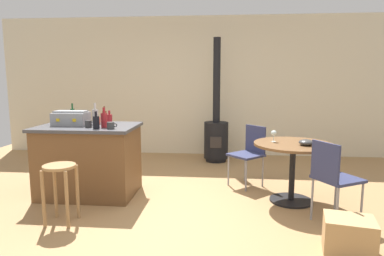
# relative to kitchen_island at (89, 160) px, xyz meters

# --- Properties ---
(ground_plane) EXTENTS (8.80, 8.80, 0.00)m
(ground_plane) POSITION_rel_kitchen_island_xyz_m (1.26, -0.45, -0.46)
(ground_plane) COLOR #A37A4C
(back_wall) EXTENTS (8.00, 0.10, 2.70)m
(back_wall) POSITION_rel_kitchen_island_xyz_m (1.26, 2.57, 0.89)
(back_wall) COLOR beige
(back_wall) RESTS_ON ground_plane
(kitchen_island) EXTENTS (1.25, 0.86, 0.92)m
(kitchen_island) POSITION_rel_kitchen_island_xyz_m (0.00, 0.00, 0.00)
(kitchen_island) COLOR brown
(kitchen_island) RESTS_ON ground_plane
(wooden_stool) EXTENTS (0.33, 0.33, 0.63)m
(wooden_stool) POSITION_rel_kitchen_island_xyz_m (0.04, -0.89, 0.00)
(wooden_stool) COLOR #A37A4C
(wooden_stool) RESTS_ON ground_plane
(dining_table) EXTENTS (0.95, 0.95, 0.74)m
(dining_table) POSITION_rel_kitchen_island_xyz_m (2.59, -0.03, 0.10)
(dining_table) COLOR black
(dining_table) RESTS_ON ground_plane
(folding_chair_near) EXTENTS (0.54, 0.54, 0.88)m
(folding_chair_near) POSITION_rel_kitchen_island_xyz_m (2.87, -0.67, 0.07)
(folding_chair_near) COLOR navy
(folding_chair_near) RESTS_ON ground_plane
(folding_chair_far) EXTENTS (0.57, 0.57, 0.85)m
(folding_chair_far) POSITION_rel_kitchen_island_xyz_m (2.11, 0.58, 0.04)
(folding_chair_far) COLOR navy
(folding_chair_far) RESTS_ON ground_plane
(wood_stove) EXTENTS (0.44, 0.45, 2.23)m
(wood_stove) POSITION_rel_kitchen_island_xyz_m (1.61, 1.95, 0.08)
(wood_stove) COLOR black
(wood_stove) RESTS_ON ground_plane
(toolbox) EXTENTS (0.43, 0.29, 0.19)m
(toolbox) POSITION_rel_kitchen_island_xyz_m (-0.23, 0.02, 0.54)
(toolbox) COLOR gray
(toolbox) RESTS_ON kitchen_island
(bottle_0) EXTENTS (0.07, 0.07, 0.19)m
(bottle_0) POSITION_rel_kitchen_island_xyz_m (0.26, 0.09, 0.53)
(bottle_0) COLOR maroon
(bottle_0) RESTS_ON kitchen_island
(bottle_1) EXTENTS (0.08, 0.08, 0.29)m
(bottle_1) POSITION_rel_kitchen_island_xyz_m (0.11, -0.00, 0.57)
(bottle_1) COLOR #B7B2AD
(bottle_1) RESTS_ON kitchen_island
(bottle_2) EXTENTS (0.08, 0.08, 0.25)m
(bottle_2) POSITION_rel_kitchen_island_xyz_m (0.27, -0.14, 0.55)
(bottle_2) COLOR maroon
(bottle_2) RESTS_ON kitchen_island
(bottle_3) EXTENTS (0.06, 0.06, 0.26)m
(bottle_3) POSITION_rel_kitchen_island_xyz_m (-0.32, 0.26, 0.56)
(bottle_3) COLOR #194C23
(bottle_3) RESTS_ON kitchen_island
(bottle_4) EXTENTS (0.06, 0.06, 0.23)m
(bottle_4) POSITION_rel_kitchen_island_xyz_m (0.15, 0.22, 0.54)
(bottle_4) COLOR #603314
(bottle_4) RESTS_ON kitchen_island
(bottle_5) EXTENTS (0.08, 0.08, 0.21)m
(bottle_5) POSITION_rel_kitchen_island_xyz_m (0.22, -0.26, 0.54)
(bottle_5) COLOR black
(bottle_5) RESTS_ON kitchen_island
(cup_0) EXTENTS (0.11, 0.08, 0.10)m
(cup_0) POSITION_rel_kitchen_island_xyz_m (0.08, 0.13, 0.50)
(cup_0) COLOR #DB6651
(cup_0) RESTS_ON kitchen_island
(cup_1) EXTENTS (0.12, 0.08, 0.09)m
(cup_1) POSITION_rel_kitchen_island_xyz_m (0.08, -0.16, 0.50)
(cup_1) COLOR #383838
(cup_1) RESTS_ON kitchen_island
(cup_2) EXTENTS (0.13, 0.09, 0.08)m
(cup_2) POSITION_rel_kitchen_island_xyz_m (0.40, -0.26, 0.50)
(cup_2) COLOR #383838
(cup_2) RESTS_ON kitchen_island
(wine_glass) EXTENTS (0.07, 0.07, 0.14)m
(wine_glass) POSITION_rel_kitchen_island_xyz_m (2.36, 0.04, 0.38)
(wine_glass) COLOR silver
(wine_glass) RESTS_ON dining_table
(serving_bowl) EXTENTS (0.18, 0.18, 0.07)m
(serving_bowl) POSITION_rel_kitchen_island_xyz_m (2.72, -0.15, 0.31)
(serving_bowl) COLOR #383838
(serving_bowl) RESTS_ON dining_table
(cardboard_box) EXTENTS (0.48, 0.42, 0.32)m
(cardboard_box) POSITION_rel_kitchen_island_xyz_m (2.84, -1.28, -0.30)
(cardboard_box) COLOR tan
(cardboard_box) RESTS_ON ground_plane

